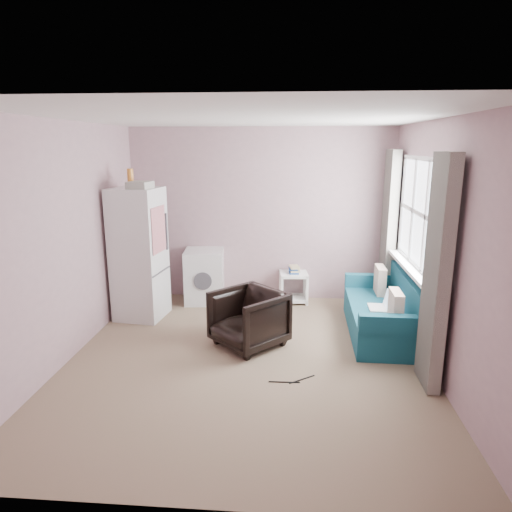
{
  "coord_description": "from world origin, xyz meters",
  "views": [
    {
      "loc": [
        0.45,
        -4.49,
        2.24
      ],
      "look_at": [
        0.05,
        0.6,
        1.0
      ],
      "focal_mm": 32.0,
      "sensor_mm": 36.0,
      "label": 1
    }
  ],
  "objects_px": {
    "sofa": "(386,313)",
    "armchair": "(249,316)",
    "side_table": "(293,285)",
    "washing_machine": "(205,275)",
    "fridge": "(139,253)"
  },
  "relations": [
    {
      "from": "side_table",
      "to": "sofa",
      "type": "xyz_separation_m",
      "value": [
        1.12,
        -1.11,
        0.02
      ]
    },
    {
      "from": "fridge",
      "to": "side_table",
      "type": "distance_m",
      "value": 2.24
    },
    {
      "from": "washing_machine",
      "to": "side_table",
      "type": "xyz_separation_m",
      "value": [
        1.3,
        0.09,
        -0.15
      ]
    },
    {
      "from": "armchair",
      "to": "side_table",
      "type": "bearing_deg",
      "value": 115.99
    },
    {
      "from": "side_table",
      "to": "sofa",
      "type": "bearing_deg",
      "value": -44.77
    },
    {
      "from": "washing_machine",
      "to": "fridge",
      "type": "bearing_deg",
      "value": -143.04
    },
    {
      "from": "sofa",
      "to": "armchair",
      "type": "bearing_deg",
      "value": -163.29
    },
    {
      "from": "armchair",
      "to": "fridge",
      "type": "bearing_deg",
      "value": -164.0
    },
    {
      "from": "armchair",
      "to": "washing_machine",
      "type": "relative_size",
      "value": 0.93
    },
    {
      "from": "fridge",
      "to": "sofa",
      "type": "height_order",
      "value": "fridge"
    },
    {
      "from": "washing_machine",
      "to": "armchair",
      "type": "bearing_deg",
      "value": -67.43
    },
    {
      "from": "washing_machine",
      "to": "sofa",
      "type": "bearing_deg",
      "value": -28.42
    },
    {
      "from": "armchair",
      "to": "side_table",
      "type": "relative_size",
      "value": 1.32
    },
    {
      "from": "fridge",
      "to": "washing_machine",
      "type": "bearing_deg",
      "value": 49.47
    },
    {
      "from": "side_table",
      "to": "sofa",
      "type": "height_order",
      "value": "sofa"
    }
  ]
}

